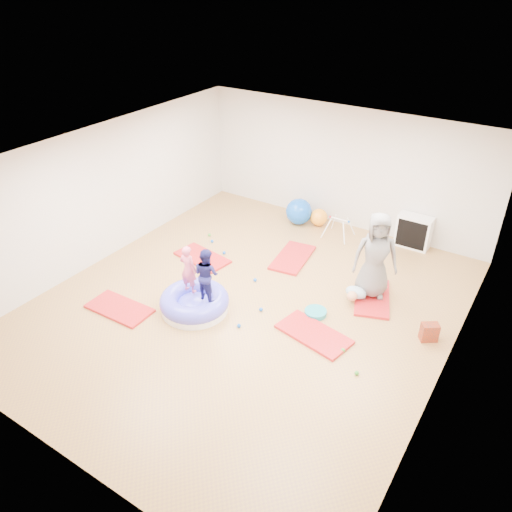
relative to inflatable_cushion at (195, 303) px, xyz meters
The scene contains 19 objects.
room 1.57m from the inflatable_cushion, 41.44° to the left, with size 7.01×8.01×2.81m.
gym_mat_front_left 1.38m from the inflatable_cushion, 146.93° to the right, with size 1.21×0.61×0.05m, color #CC1741.
gym_mat_mid_left 1.80m from the inflatable_cushion, 123.84° to the left, with size 1.20×0.60×0.05m, color #CC1741.
gym_mat_center_back 2.61m from the inflatable_cushion, 76.19° to the left, with size 1.26×0.63×0.05m, color #CC1741.
gym_mat_right 2.22m from the inflatable_cushion, 13.61° to the left, with size 1.26×0.63×0.05m, color #CC1741.
gym_mat_rear_right 3.32m from the inflatable_cushion, 38.68° to the left, with size 1.25×0.62×0.05m, color #CC1741.
inflatable_cushion is the anchor object (origin of this frame).
child_pink 0.70m from the inflatable_cushion, 153.60° to the left, with size 0.34×0.22×0.93m, color #E4597D.
child_navy 0.75m from the inflatable_cushion, 17.48° to the left, with size 0.48×0.38×0.99m, color navy.
adult_caregiver 3.39m from the inflatable_cushion, 40.34° to the left, with size 0.81×0.53×1.67m, color slate.
infant 2.97m from the inflatable_cushion, 37.98° to the left, with size 0.40×0.40×0.23m.
ball_pit_balls 1.20m from the inflatable_cushion, 63.15° to the left, with size 4.69×2.43×0.07m.
exercise_ball_blue 4.06m from the inflatable_cushion, 91.01° to the left, with size 0.62×0.62×0.62m, color blue.
exercise_ball_orange 4.25m from the inflatable_cushion, 84.90° to the left, with size 0.41×0.41×0.41m, color orange.
infant_play_gym 4.07m from the inflatable_cushion, 75.37° to the left, with size 0.62×0.58×0.47m.
cube_shelf 5.13m from the inflatable_cushion, 59.76° to the left, with size 0.73×0.36×0.73m.
balance_disc 2.19m from the inflatable_cushion, 28.82° to the left, with size 0.40×0.40×0.09m, color teal.
backpack 4.09m from the inflatable_cushion, 20.89° to the left, with size 0.28×0.17×0.33m, color #BF2B04.
yellow_toy 1.11m from the inflatable_cushion, 138.19° to the right, with size 0.20×0.20×0.03m, color yellow.
Camera 1 is at (4.18, -6.18, 5.51)m, focal length 35.00 mm.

